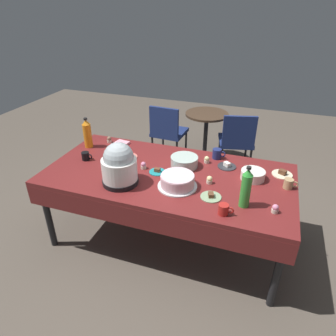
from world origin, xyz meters
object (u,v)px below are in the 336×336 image
Objects in this scene: cupcake_lemon at (109,140)px; glass_salad_bowl at (184,161)px; frosted_layer_cake at (177,181)px; dessert_plate_coral at (128,156)px; dessert_plate_teal at (157,171)px; cupcake_mint at (144,165)px; soda_bottle_orange_juice at (87,134)px; maroon_chair_left at (168,130)px; cupcake_rose at (275,209)px; soda_bottle_lime_soda at (246,188)px; coffee_mug_black at (86,156)px; maroon_chair_right at (237,139)px; coffee_mug_tan at (289,184)px; cupcake_vanilla at (207,160)px; dessert_plate_sage at (211,196)px; coffee_mug_red at (224,209)px; cupcake_cocoa at (209,180)px; coffee_mug_navy at (217,154)px; dessert_plate_cream at (282,174)px; slow_cooker at (119,165)px; potluck_table at (168,179)px; ceramic_snack_bowl at (253,175)px; round_cafe_table at (206,128)px; dessert_plate_charcoal at (227,166)px.

glass_salad_bowl is at bearing -14.85° from cupcake_lemon.
dessert_plate_coral is at bearing 150.73° from frosted_layer_cake.
cupcake_lemon reaches higher than dessert_plate_teal.
cupcake_lemon is at bearing 144.83° from cupcake_mint.
soda_bottle_orange_juice is 0.37× the size of maroon_chair_left.
dessert_plate_coral is 1.47m from cupcake_rose.
dessert_plate_coral is 0.55× the size of soda_bottle_lime_soda.
maroon_chair_right is at bearing 51.87° from coffee_mug_black.
soda_bottle_orange_juice reaches higher than coffee_mug_tan.
cupcake_vanilla is 1.00× the size of cupcake_mint.
dessert_plate_teal is at bearing 156.98° from dessert_plate_sage.
coffee_mug_red is (1.41, -0.41, 0.00)m from coffee_mug_black.
soda_bottle_orange_juice is (-1.07, 0.08, 0.10)m from glass_salad_bowl.
cupcake_cocoa is at bearing 156.24° from cupcake_rose.
cupcake_mint is 0.99m from soda_bottle_lime_soda.
coffee_mug_navy is at bearing 71.30° from frosted_layer_cake.
coffee_mug_black reaches higher than cupcake_mint.
dessert_plate_teal is at bearing -163.09° from dessert_plate_cream.
frosted_layer_cake is at bearing -149.23° from cupcake_cocoa.
cupcake_rose is (1.02, -0.26, 0.02)m from dessert_plate_teal.
glass_salad_bowl reaches higher than dessert_plate_sage.
potluck_table is at bearing 41.77° from slow_cooker.
frosted_layer_cake is 0.67m from ceramic_snack_bowl.
cupcake_rose is (0.83, -0.46, -0.02)m from glass_salad_bowl.
dessert_plate_teal is at bearing 145.25° from frosted_layer_cake.
cupcake_lemon is (-1.21, 0.46, 0.00)m from cupcake_cocoa.
dessert_plate_teal is at bearing -174.26° from coffee_mug_tan.
dessert_plate_coral is 0.28m from cupcake_mint.
soda_bottle_lime_soda is 2.24m from round_cafe_table.
coffee_mug_black is (-1.22, 0.02, 0.01)m from cupcake_cocoa.
cupcake_cocoa is 1.29m from cupcake_lemon.
potluck_table is 32.59× the size of cupcake_mint.
slow_cooker reaches higher than round_cafe_table.
coffee_mug_black reaches higher than dessert_plate_teal.
dessert_plate_sage is 0.19× the size of maroon_chair_right.
potluck_table is 6.55× the size of soda_bottle_lime_soda.
cupcake_mint is at bearing -158.58° from dessert_plate_charcoal.
coffee_mug_black is at bearing -169.73° from dessert_plate_cream.
dessert_plate_coral is at bearing -178.82° from glass_salad_bowl.
glass_salad_bowl is 0.76m from soda_bottle_lime_soda.
soda_bottle_lime_soda is at bearing 0.77° from slow_cooker.
round_cafe_table is (0.92, 1.54, -0.40)m from soda_bottle_orange_juice.
cupcake_cocoa is at bearing -105.31° from dessert_plate_charcoal.
maroon_chair_right is (1.24, 1.16, -0.29)m from cupcake_lemon.
maroon_chair_left is at bearing 115.13° from glass_salad_bowl.
dessert_plate_sage is at bearing 175.83° from cupcake_rose.
cupcake_lemon is 0.20× the size of soda_bottle_lime_soda.
ceramic_snack_bowl reaches higher than potluck_table.
soda_bottle_orange_juice is (-1.94, -0.06, 0.14)m from dessert_plate_cream.
dessert_plate_charcoal is 1.49× the size of coffee_mug_tan.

